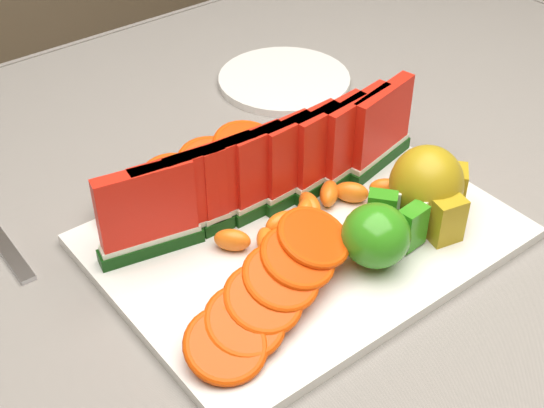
{
  "coord_description": "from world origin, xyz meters",
  "views": [
    {
      "loc": [
        -0.32,
        -0.49,
        1.27
      ],
      "look_at": [
        0.04,
        -0.03,
        0.81
      ],
      "focal_mm": 50.0,
      "sensor_mm": 36.0,
      "label": 1
    }
  ],
  "objects_px": {
    "platter": "(303,236)",
    "pear_cluster": "(429,187)",
    "apple_cluster": "(380,233)",
    "side_plate": "(284,80)"
  },
  "relations": [
    {
      "from": "side_plate",
      "to": "apple_cluster",
      "type": "bearing_deg",
      "value": -114.82
    },
    {
      "from": "platter",
      "to": "side_plate",
      "type": "bearing_deg",
      "value": 54.71
    },
    {
      "from": "platter",
      "to": "apple_cluster",
      "type": "height_order",
      "value": "apple_cluster"
    },
    {
      "from": "apple_cluster",
      "to": "pear_cluster",
      "type": "relative_size",
      "value": 1.11
    },
    {
      "from": "platter",
      "to": "apple_cluster",
      "type": "distance_m",
      "value": 0.09
    },
    {
      "from": "platter",
      "to": "pear_cluster",
      "type": "xyz_separation_m",
      "value": [
        0.12,
        -0.06,
        0.04
      ]
    },
    {
      "from": "platter",
      "to": "apple_cluster",
      "type": "relative_size",
      "value": 3.73
    },
    {
      "from": "platter",
      "to": "pear_cluster",
      "type": "distance_m",
      "value": 0.14
    },
    {
      "from": "pear_cluster",
      "to": "apple_cluster",
      "type": "bearing_deg",
      "value": -169.54
    },
    {
      "from": "apple_cluster",
      "to": "side_plate",
      "type": "height_order",
      "value": "apple_cluster"
    }
  ]
}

